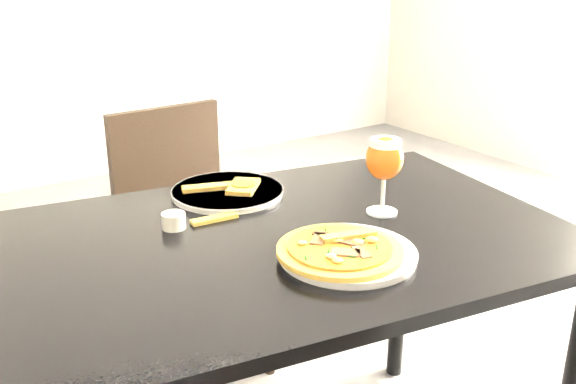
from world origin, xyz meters
TOP-DOWN VIEW (x-y plane):
  - dining_table at (-0.34, 0.18)m, footprint 1.31×0.98m
  - chair_far at (-0.27, 0.88)m, footprint 0.42×0.42m
  - plate_main at (-0.31, 0.02)m, footprint 0.38×0.38m
  - pizza at (-0.33, 0.02)m, footprint 0.25×0.25m
  - plate_second at (-0.34, 0.46)m, footprint 0.28×0.28m
  - crust_scraps at (-0.33, 0.46)m, footprint 0.21×0.14m
  - loose_crust at (-0.45, 0.33)m, footprint 0.11×0.03m
  - sauce_cup at (-0.54, 0.34)m, footprint 0.05×0.05m
  - beer_glass at (-0.10, 0.16)m, footprint 0.09×0.09m

SIDE VIEW (x-z plane):
  - chair_far at x=-0.27m, z-range 0.04..0.91m
  - dining_table at x=-0.34m, z-range 0.28..1.03m
  - loose_crust at x=-0.45m, z-range 0.75..0.76m
  - plate_main at x=-0.31m, z-range 0.75..0.76m
  - plate_second at x=-0.34m, z-range 0.75..0.76m
  - sauce_cup at x=-0.54m, z-range 0.75..0.79m
  - crust_scraps at x=-0.33m, z-range 0.76..0.78m
  - pizza at x=-0.33m, z-range 0.76..0.79m
  - beer_glass at x=-0.10m, z-range 0.79..0.97m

